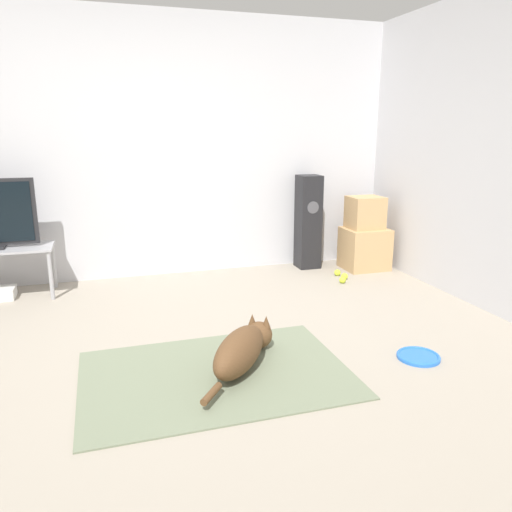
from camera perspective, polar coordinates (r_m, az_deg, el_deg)
name	(u,v)px	position (r m, az deg, el deg)	size (l,w,h in m)	color
ground_plane	(179,363)	(3.32, -8.78, -11.96)	(12.00, 12.00, 0.00)	#9E9384
wall_back	(140,149)	(5.07, -13.07, 11.88)	(8.00, 0.06, 2.55)	silver
area_rug	(216,374)	(3.14, -4.58, -13.31)	(1.61, 1.11, 0.01)	slate
dog	(243,349)	(3.15, -1.55, -10.54)	(0.63, 0.78, 0.26)	brown
frisbee	(418,356)	(3.50, 18.07, -10.85)	(0.28, 0.28, 0.03)	blue
cardboard_box_lower	(365,249)	(5.45, 12.31, 0.84)	(0.45, 0.39, 0.44)	tan
cardboard_box_upper	(365,213)	(5.39, 12.37, 4.87)	(0.35, 0.30, 0.34)	tan
floor_speaker	(308,222)	(5.36, 5.98, 3.89)	(0.23, 0.24, 0.99)	black
tennis_ball_by_boxes	(337,273)	(5.17, 9.29, -1.89)	(0.07, 0.07, 0.07)	#C6E033
tennis_ball_near_speaker	(344,276)	(5.06, 10.08, -2.30)	(0.07, 0.07, 0.07)	#C6E033
tennis_ball_loose_on_carpet	(343,280)	(4.93, 9.86, -2.71)	(0.07, 0.07, 0.07)	#C6E033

